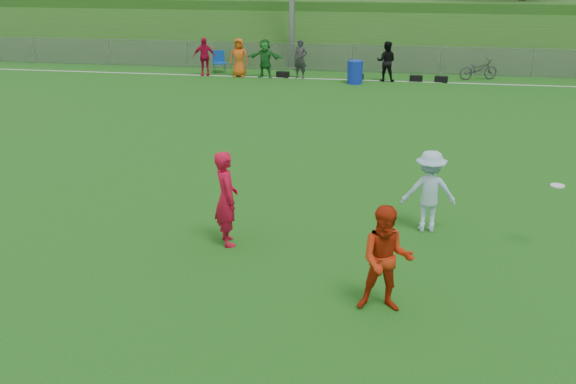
% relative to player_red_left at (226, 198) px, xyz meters
% --- Properties ---
extents(ground, '(120.00, 120.00, 0.00)m').
position_rel_player_red_left_xyz_m(ground, '(1.01, -0.74, -0.92)').
color(ground, '#165D13').
rests_on(ground, ground).
extents(sideline_far, '(60.00, 0.10, 0.01)m').
position_rel_player_red_left_xyz_m(sideline_far, '(1.01, 17.26, -0.91)').
color(sideline_far, white).
rests_on(sideline_far, ground).
extents(fence, '(58.00, 0.06, 1.30)m').
position_rel_player_red_left_xyz_m(fence, '(1.01, 19.26, -0.27)').
color(fence, gray).
rests_on(fence, ground).
extents(berm, '(120.00, 18.00, 3.00)m').
position_rel_player_red_left_xyz_m(berm, '(1.01, 30.26, 0.58)').
color(berm, '#2B5919').
rests_on(berm, ground).
extents(spectator_row, '(9.09, 0.72, 1.69)m').
position_rel_player_red_left_xyz_m(spectator_row, '(-2.11, 17.26, -0.07)').
color(spectator_row, '#BF0D39').
rests_on(spectator_row, ground).
extents(gear_bags, '(7.50, 0.38, 0.26)m').
position_rel_player_red_left_xyz_m(gear_bags, '(2.06, 17.36, -0.79)').
color(gear_bags, black).
rests_on(gear_bags, ground).
extents(player_red_left, '(0.70, 0.80, 1.84)m').
position_rel_player_red_left_xyz_m(player_red_left, '(0.00, 0.00, 0.00)').
color(player_red_left, red).
rests_on(player_red_left, ground).
extents(player_red_center, '(0.87, 0.69, 1.72)m').
position_rel_player_red_left_xyz_m(player_red_center, '(3.02, -1.96, -0.06)').
color(player_red_center, red).
rests_on(player_red_center, ground).
extents(player_blue, '(1.12, 0.71, 1.66)m').
position_rel_player_red_left_xyz_m(player_blue, '(3.78, 1.26, -0.09)').
color(player_blue, '#A5CFE5').
rests_on(player_blue, ground).
extents(frisbee, '(0.25, 0.25, 0.02)m').
position_rel_player_red_left_xyz_m(frisbee, '(6.01, 0.71, 0.36)').
color(frisbee, silver).
rests_on(frisbee, ground).
extents(recycling_bin, '(0.85, 0.85, 0.97)m').
position_rel_player_red_left_xyz_m(recycling_bin, '(1.31, 16.46, -0.43)').
color(recycling_bin, '#102CB6').
rests_on(recycling_bin, ground).
extents(camp_chair, '(0.74, 0.74, 1.00)m').
position_rel_player_red_left_xyz_m(camp_chair, '(-5.06, 18.08, -0.62)').
color(camp_chair, '#0F48AC').
rests_on(camp_chair, ground).
extents(bicycle, '(1.83, 1.13, 0.91)m').
position_rel_player_red_left_xyz_m(bicycle, '(6.57, 18.26, -0.46)').
color(bicycle, '#323134').
rests_on(bicycle, ground).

